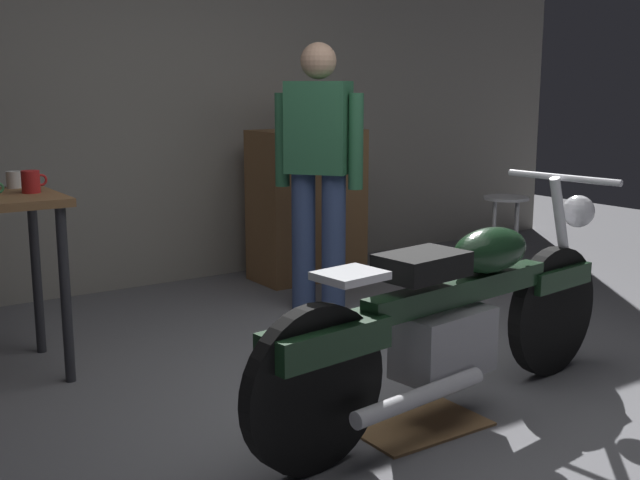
% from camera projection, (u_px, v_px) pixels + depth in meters
% --- Properties ---
extents(ground_plane, '(12.00, 12.00, 0.00)m').
position_uv_depth(ground_plane, '(400.00, 410.00, 3.50)').
color(ground_plane, slate).
extents(back_wall, '(8.00, 0.12, 3.10)m').
position_uv_depth(back_wall, '(146.00, 66.00, 5.48)').
color(back_wall, gray).
rests_on(back_wall, ground_plane).
extents(motorcycle, '(2.18, 0.66, 1.00)m').
position_uv_depth(motorcycle, '(455.00, 315.00, 3.38)').
color(motorcycle, black).
rests_on(motorcycle, ground_plane).
extents(person_standing, '(0.40, 0.47, 1.67)m').
position_uv_depth(person_standing, '(318.00, 166.00, 4.88)').
color(person_standing, '#3D5083').
rests_on(person_standing, ground_plane).
extents(shop_stool, '(0.32, 0.32, 0.64)m').
position_uv_depth(shop_stool, '(506.00, 216.00, 5.62)').
color(shop_stool, '#B2B2B7').
rests_on(shop_stool, ground_plane).
extents(wooden_dresser, '(0.80, 0.47, 1.10)m').
position_uv_depth(wooden_dresser, '(307.00, 205.00, 5.82)').
color(wooden_dresser, brown).
rests_on(wooden_dresser, ground_plane).
extents(drip_tray, '(0.56, 0.40, 0.01)m').
position_uv_depth(drip_tray, '(415.00, 423.00, 3.35)').
color(drip_tray, olive).
rests_on(drip_tray, ground_plane).
extents(mug_red_diner, '(0.12, 0.09, 0.11)m').
position_uv_depth(mug_red_diner, '(31.00, 182.00, 3.83)').
color(mug_red_diner, red).
rests_on(mug_red_diner, workbench).
extents(mug_white_ceramic, '(0.11, 0.08, 0.09)m').
position_uv_depth(mug_white_ceramic, '(15.00, 180.00, 4.01)').
color(mug_white_ceramic, white).
rests_on(mug_white_ceramic, workbench).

